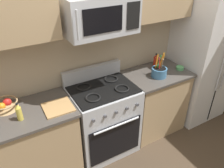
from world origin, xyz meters
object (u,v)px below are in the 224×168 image
(cutting_board, at_px, (58,107))
(prep_bowl, at_px, (180,68))
(range_oven, at_px, (103,119))
(bottle_oil, at_px, (19,112))
(microwave, at_px, (99,15))
(fruit_basket, at_px, (5,105))
(utensil_crock, at_px, (159,72))
(bottle_hot_sauce, at_px, (156,60))
(refrigerator, at_px, (202,59))

(cutting_board, height_order, prep_bowl, prep_bowl)
(range_oven, xyz_separation_m, bottle_oil, (-0.92, -0.08, 0.52))
(microwave, height_order, fruit_basket, microwave)
(fruit_basket, bearing_deg, cutting_board, -28.12)
(microwave, relative_size, utensil_crock, 2.24)
(range_oven, distance_m, utensil_crock, 0.91)
(fruit_basket, distance_m, bottle_hot_sauce, 1.93)
(refrigerator, relative_size, utensil_crock, 5.84)
(cutting_board, bearing_deg, prep_bowl, 0.45)
(fruit_basket, xyz_separation_m, bottle_hot_sauce, (1.93, 0.01, 0.03))
(prep_bowl, bearing_deg, microwave, 175.12)
(utensil_crock, xyz_separation_m, prep_bowl, (0.37, 0.01, -0.05))
(range_oven, bearing_deg, fruit_basket, 170.96)
(microwave, distance_m, cutting_board, 1.01)
(range_oven, xyz_separation_m, microwave, (-0.00, 0.03, 1.28))
(utensil_crock, bearing_deg, cutting_board, -179.74)
(bottle_hot_sauce, distance_m, prep_bowl, 0.33)
(utensil_crock, distance_m, bottle_oil, 1.68)
(utensil_crock, relative_size, bottle_hot_sauce, 1.78)
(refrigerator, bearing_deg, prep_bowl, -173.70)
(utensil_crock, bearing_deg, bottle_oil, -179.86)
(utensil_crock, height_order, fruit_basket, utensil_crock)
(microwave, xyz_separation_m, fruit_basket, (-1.01, 0.14, -0.79))
(utensil_crock, bearing_deg, bottle_hot_sauce, 58.74)
(cutting_board, xyz_separation_m, prep_bowl, (1.68, 0.01, 0.01))
(fruit_basket, xyz_separation_m, cutting_board, (0.46, -0.24, -0.04))
(refrigerator, relative_size, bottle_hot_sauce, 10.41)
(fruit_basket, bearing_deg, bottle_hot_sauce, 0.41)
(utensil_crock, relative_size, prep_bowl, 3.09)
(cutting_board, bearing_deg, bottle_oil, 179.71)
(microwave, xyz_separation_m, prep_bowl, (1.13, -0.10, -0.82))
(range_oven, height_order, utensil_crock, utensil_crock)
(range_oven, xyz_separation_m, fruit_basket, (-1.01, 0.16, 0.49))
(utensil_crock, xyz_separation_m, bottle_hot_sauce, (0.15, 0.25, 0.02))
(utensil_crock, distance_m, cutting_board, 1.31)
(range_oven, distance_m, refrigerator, 1.68)
(utensil_crock, height_order, cutting_board, utensil_crock)
(cutting_board, bearing_deg, bottle_hot_sauce, 10.01)
(bottle_hot_sauce, height_order, prep_bowl, bottle_hot_sauce)
(refrigerator, height_order, bottle_hot_sauce, refrigerator)
(range_oven, bearing_deg, prep_bowl, -3.57)
(utensil_crock, bearing_deg, range_oven, 174.14)
(bottle_hot_sauce, bearing_deg, microwave, -170.73)
(range_oven, xyz_separation_m, cutting_board, (-0.55, -0.08, 0.44))
(refrigerator, distance_m, microwave, 1.81)
(bottle_hot_sauce, xyz_separation_m, bottle_oil, (-1.83, -0.26, 0.01))
(utensil_crock, distance_m, fruit_basket, 1.79)
(range_oven, height_order, cutting_board, range_oven)
(microwave, height_order, prep_bowl, microwave)
(range_oven, distance_m, prep_bowl, 1.22)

